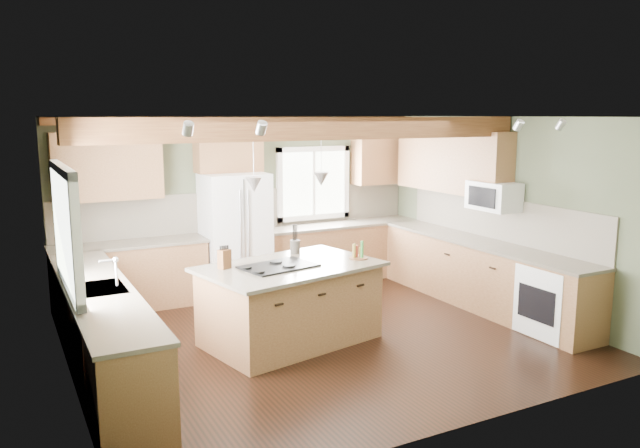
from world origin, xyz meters
TOP-DOWN VIEW (x-y plane):
  - floor at (0.00, 0.00)m, footprint 5.60×5.60m
  - ceiling at (0.00, 0.00)m, footprint 5.60×5.60m
  - wall_back at (0.00, 2.50)m, footprint 5.60×0.00m
  - wall_left at (-2.80, 0.00)m, footprint 0.00×5.00m
  - wall_right at (2.80, 0.00)m, footprint 0.00×5.00m
  - ceiling_beam at (0.00, 0.04)m, footprint 5.55×0.26m
  - soffit_trim at (0.00, 2.40)m, footprint 5.55×0.20m
  - backsplash_back at (0.00, 2.48)m, footprint 5.58×0.03m
  - backsplash_right at (2.78, 0.05)m, footprint 0.03×3.70m
  - base_cab_back_left at (-1.79, 2.20)m, footprint 2.02×0.60m
  - counter_back_left at (-1.79, 2.20)m, footprint 2.06×0.64m
  - base_cab_back_right at (1.49, 2.20)m, footprint 2.62×0.60m
  - counter_back_right at (1.49, 2.20)m, footprint 2.66×0.64m
  - base_cab_left at (-2.50, 0.05)m, footprint 0.60×3.70m
  - counter_left at (-2.50, 0.05)m, footprint 0.64×3.74m
  - base_cab_right at (2.50, 0.05)m, footprint 0.60×3.70m
  - counter_right at (2.50, 0.05)m, footprint 0.64×3.74m
  - upper_cab_back_left at (-1.99, 2.33)m, footprint 1.40×0.35m
  - upper_cab_over_fridge at (-0.30, 2.33)m, footprint 0.96×0.35m
  - upper_cab_right at (2.62, 0.90)m, footprint 0.35×2.20m
  - upper_cab_back_corner at (2.30, 2.33)m, footprint 0.90×0.35m
  - window_left at (-2.78, 0.05)m, footprint 0.04×1.60m
  - window_back at (1.15, 2.48)m, footprint 1.10×0.04m
  - sink at (-2.50, 0.05)m, footprint 0.50×0.65m
  - faucet at (-2.32, 0.05)m, footprint 0.02×0.02m
  - dishwasher at (-2.49, -1.25)m, footprint 0.60×0.60m
  - oven at (2.49, -1.25)m, footprint 0.60×0.72m
  - microwave at (2.58, -0.05)m, footprint 0.40×0.70m
  - pendant_left at (-0.86, -0.06)m, footprint 0.18×0.18m
  - pendant_right at (0.06, 0.14)m, footprint 0.18×0.18m
  - refrigerator at (-0.30, 2.12)m, footprint 0.90×0.74m
  - island at (-0.40, 0.04)m, footprint 2.07×1.51m
  - island_top at (-0.40, 0.04)m, footprint 2.22×1.66m
  - cooktop at (-0.55, 0.01)m, footprint 0.91×0.70m
  - knife_block at (-1.12, 0.23)m, footprint 0.16×0.14m
  - utensil_crock at (-0.08, 0.56)m, footprint 0.17×0.17m
  - bottle_tray at (0.47, -0.06)m, footprint 0.22×0.22m

SIDE VIEW (x-z plane):
  - floor at x=0.00m, z-range 0.00..0.00m
  - dishwasher at x=-2.49m, z-range 0.01..0.85m
  - oven at x=2.49m, z-range 0.01..0.85m
  - base_cab_back_left at x=-1.79m, z-range 0.00..0.88m
  - base_cab_back_right at x=1.49m, z-range 0.00..0.88m
  - base_cab_left at x=-2.50m, z-range 0.00..0.88m
  - base_cab_right at x=2.50m, z-range 0.00..0.88m
  - island at x=-0.40m, z-range 0.00..0.88m
  - counter_back_left at x=-1.79m, z-range 0.88..0.92m
  - counter_back_right at x=1.49m, z-range 0.88..0.92m
  - counter_left at x=-2.50m, z-range 0.88..0.92m
  - counter_right at x=2.50m, z-range 0.88..0.92m
  - refrigerator at x=-0.30m, z-range 0.00..1.80m
  - island_top at x=-0.40m, z-range 0.88..0.92m
  - sink at x=-2.50m, z-range 0.89..0.92m
  - cooktop at x=-0.55m, z-range 0.92..0.94m
  - utensil_crock at x=-0.08m, z-range 0.92..1.09m
  - bottle_tray at x=0.47m, z-range 0.92..1.12m
  - knife_block at x=-1.12m, z-range 0.92..1.14m
  - faucet at x=-2.32m, z-range 0.91..1.19m
  - backsplash_back at x=0.00m, z-range 0.92..1.50m
  - backsplash_right at x=2.78m, z-range 0.92..1.50m
  - wall_back at x=0.00m, z-range -1.50..4.10m
  - wall_left at x=-2.80m, z-range -1.20..3.80m
  - wall_right at x=2.80m, z-range -1.20..3.80m
  - window_back at x=1.15m, z-range 1.05..2.05m
  - window_left at x=-2.78m, z-range 1.02..2.08m
  - microwave at x=2.58m, z-range 1.36..1.74m
  - pendant_left at x=-0.86m, z-range 1.80..1.96m
  - pendant_right at x=0.06m, z-range 1.80..1.96m
  - upper_cab_back_left at x=-1.99m, z-range 1.50..2.40m
  - upper_cab_right at x=2.62m, z-range 1.50..2.40m
  - upper_cab_back_corner at x=2.30m, z-range 1.50..2.40m
  - upper_cab_over_fridge at x=-0.30m, z-range 1.80..2.50m
  - ceiling_beam at x=0.00m, z-range 2.34..2.60m
  - soffit_trim at x=0.00m, z-range 2.49..2.59m
  - ceiling at x=0.00m, z-range 2.60..2.60m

